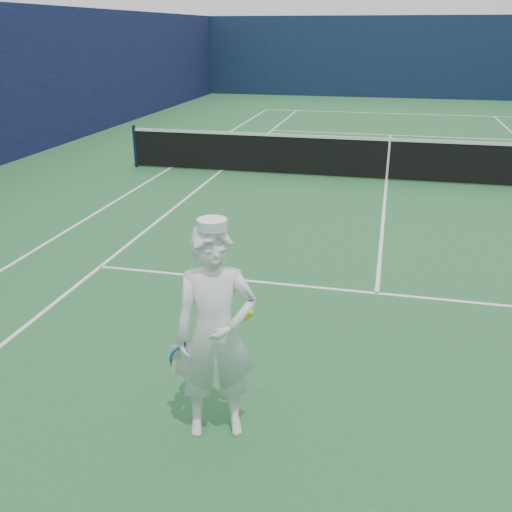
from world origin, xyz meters
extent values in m
plane|color=#256133|center=(0.00, 0.00, 0.00)|extent=(80.00, 80.00, 0.00)
cube|color=white|center=(0.00, 11.88, 0.00)|extent=(11.03, 0.06, 0.01)
cube|color=white|center=(-5.49, 0.00, 0.00)|extent=(0.06, 23.83, 0.01)
cube|color=white|center=(-4.12, 0.00, 0.00)|extent=(0.06, 23.77, 0.01)
cube|color=white|center=(0.00, 6.40, 0.00)|extent=(8.23, 0.06, 0.01)
cube|color=white|center=(0.00, -6.40, 0.00)|extent=(8.23, 0.06, 0.01)
cube|color=white|center=(0.00, 0.00, 0.00)|extent=(0.06, 12.80, 0.01)
cube|color=white|center=(0.00, 11.73, 0.00)|extent=(0.06, 0.30, 0.01)
cube|color=#0F1B37|center=(0.00, 18.00, 2.00)|extent=(20.12, 0.12, 4.00)
cube|color=#10143B|center=(-10.00, 0.00, 2.00)|extent=(0.12, 36.12, 4.00)
cylinder|color=#141E4C|center=(-6.40, 0.00, 0.54)|extent=(0.09, 0.09, 1.07)
cube|color=black|center=(0.00, 0.00, 0.50)|extent=(12.79, 0.02, 0.92)
cube|color=white|center=(0.00, 0.00, 0.97)|extent=(12.79, 0.04, 0.07)
cube|color=white|center=(0.00, 0.00, 0.47)|extent=(0.05, 0.03, 0.94)
imported|color=white|center=(-1.30, -9.59, 0.96)|extent=(0.81, 0.67, 1.92)
cylinder|color=white|center=(-1.30, -9.59, 1.94)|extent=(0.24, 0.24, 0.08)
cube|color=white|center=(-1.34, -9.47, 1.91)|extent=(0.20, 0.15, 0.02)
cylinder|color=navy|center=(-1.59, -9.61, 1.00)|extent=(0.06, 0.10, 0.22)
cube|color=#1B4692|center=(-1.59, -9.55, 0.82)|extent=(0.03, 0.03, 0.14)
torus|color=#1B4692|center=(-1.63, -9.50, 0.61)|extent=(0.31, 0.19, 0.29)
cube|color=beige|center=(-1.63, -9.50, 0.61)|extent=(0.21, 0.08, 0.30)
sphere|color=#D1E319|center=(-1.08, -9.41, 1.06)|extent=(0.07, 0.07, 0.07)
sphere|color=#D1E319|center=(-1.05, -9.38, 1.09)|extent=(0.07, 0.07, 0.07)
camera|label=1|loc=(-0.01, -13.60, 3.35)|focal=40.00mm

